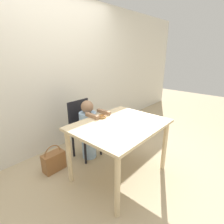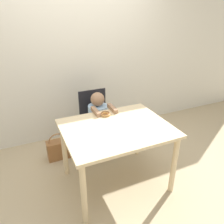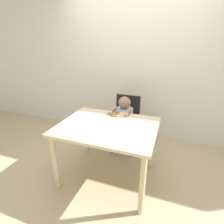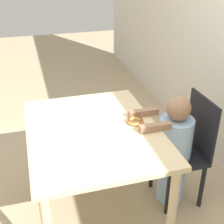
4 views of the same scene
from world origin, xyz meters
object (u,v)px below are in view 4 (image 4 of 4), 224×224
chair (186,150)px  handbag (157,145)px  donut (135,120)px  child_figure (173,151)px

chair → handbag: (-0.57, 0.01, -0.32)m
donut → handbag: size_ratio=0.31×
chair → handbag: chair is taller
child_figure → donut: child_figure is taller
child_figure → donut: size_ratio=7.66×
chair → donut: bearing=-93.5°
chair → donut: chair is taller
chair → handbag: 0.65m
child_figure → handbag: (-0.57, 0.13, -0.33)m
donut → handbag: 0.95m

